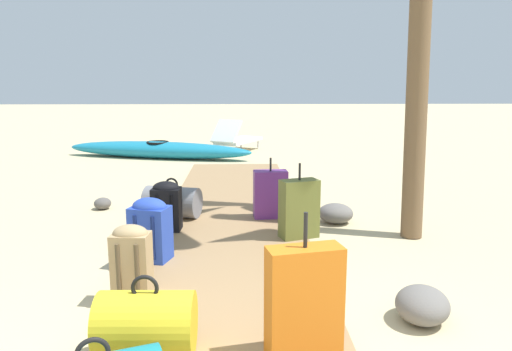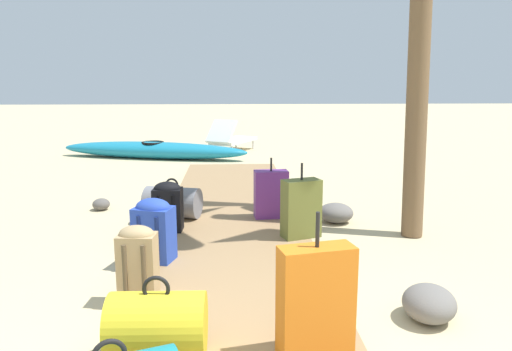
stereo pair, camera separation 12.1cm
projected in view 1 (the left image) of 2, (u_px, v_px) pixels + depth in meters
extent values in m
plane|color=#CCB789|center=(230.00, 253.00, 4.91)|extent=(60.00, 60.00, 0.00)
cube|color=#9E7A51|center=(232.00, 226.00, 5.68)|extent=(1.62, 7.96, 0.08)
cylinder|color=gold|center=(146.00, 323.00, 2.92)|extent=(0.58, 0.40, 0.39)
torus|color=black|center=(145.00, 288.00, 2.88)|extent=(0.16, 0.03, 0.16)
cube|color=olive|center=(299.00, 209.00, 5.09)|extent=(0.43, 0.31, 0.61)
cylinder|color=black|center=(300.00, 172.00, 5.01)|extent=(0.02, 0.02, 0.17)
cube|color=orange|center=(304.00, 303.00, 2.87)|extent=(0.47, 0.27, 0.68)
cylinder|color=black|center=(306.00, 230.00, 2.79)|extent=(0.02, 0.02, 0.21)
cylinder|color=slate|center=(172.00, 202.00, 5.88)|extent=(0.72, 0.52, 0.36)
torus|color=black|center=(172.00, 185.00, 5.84)|extent=(0.16, 0.07, 0.16)
cube|color=#2847B7|center=(151.00, 233.00, 4.46)|extent=(0.39, 0.33, 0.49)
ellipsoid|color=#2847B7|center=(149.00, 207.00, 4.41)|extent=(0.37, 0.31, 0.17)
cylinder|color=navy|center=(136.00, 237.00, 4.37)|extent=(0.04, 0.04, 0.39)
cylinder|color=navy|center=(153.00, 238.00, 4.32)|extent=(0.04, 0.04, 0.39)
cube|color=#6B2D84|center=(270.00, 194.00, 5.83)|extent=(0.41, 0.24, 0.56)
cylinder|color=black|center=(271.00, 164.00, 5.77)|extent=(0.02, 0.02, 0.15)
cube|color=black|center=(167.00, 209.00, 5.35)|extent=(0.32, 0.24, 0.47)
ellipsoid|color=black|center=(166.00, 188.00, 5.30)|extent=(0.30, 0.23, 0.15)
cylinder|color=black|center=(157.00, 212.00, 5.24)|extent=(0.04, 0.04, 0.37)
cylinder|color=black|center=(172.00, 212.00, 5.23)|extent=(0.04, 0.04, 0.37)
cube|color=tan|center=(132.00, 264.00, 3.74)|extent=(0.30, 0.22, 0.48)
ellipsoid|color=tan|center=(130.00, 234.00, 3.69)|extent=(0.28, 0.21, 0.14)
cylinder|color=brown|center=(118.00, 269.00, 3.65)|extent=(0.04, 0.04, 0.38)
cylinder|color=brown|center=(137.00, 269.00, 3.64)|extent=(0.04, 0.04, 0.38)
cylinder|color=brown|center=(420.00, 31.00, 5.11)|extent=(0.23, 0.47, 4.40)
cube|color=white|center=(239.00, 141.00, 11.78)|extent=(1.19, 1.52, 0.08)
cube|color=white|center=(226.00, 131.00, 11.20)|extent=(0.76, 0.71, 0.51)
cylinder|color=silver|center=(241.00, 144.00, 12.41)|extent=(0.04, 0.04, 0.22)
cylinder|color=silver|center=(258.00, 145.00, 12.20)|extent=(0.04, 0.04, 0.22)
cylinder|color=silver|center=(218.00, 149.00, 11.42)|extent=(0.04, 0.04, 0.22)
cylinder|color=silver|center=(237.00, 150.00, 11.21)|extent=(0.04, 0.04, 0.22)
ellipsoid|color=teal|center=(158.00, 150.00, 10.79)|extent=(4.27, 1.71, 0.36)
torus|color=black|center=(158.00, 142.00, 10.76)|extent=(0.60, 0.60, 0.05)
ellipsoid|color=#5B5651|center=(103.00, 203.00, 6.54)|extent=(0.30, 0.31, 0.16)
ellipsoid|color=slate|center=(336.00, 213.00, 5.91)|extent=(0.51, 0.49, 0.24)
ellipsoid|color=slate|center=(422.00, 305.00, 3.49)|extent=(0.49, 0.53, 0.25)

